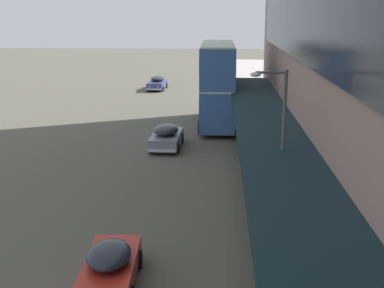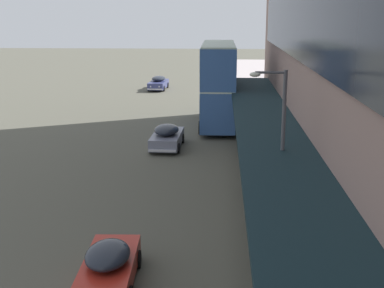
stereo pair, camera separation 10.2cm
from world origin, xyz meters
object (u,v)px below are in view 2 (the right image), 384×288
at_px(sedan_oncoming_rear, 109,265).
at_px(street_lamp, 278,136).
at_px(sedan_trailing_near, 158,83).
at_px(transit_bus_kerbside_front, 218,82).
at_px(sedan_lead_near, 224,78).
at_px(sedan_trailing_mid, 167,136).

relative_size(sedan_oncoming_rear, street_lamp, 0.67).
bearing_deg(sedan_oncoming_rear, sedan_trailing_near, 94.58).
xyz_separation_m(transit_bus_kerbside_front, sedan_lead_near, (0.55, 25.34, -2.73)).
distance_m(sedan_trailing_mid, sedan_trailing_near, 27.24).
relative_size(sedan_trailing_near, street_lamp, 0.77).
bearing_deg(sedan_trailing_near, street_lamp, -76.53).
bearing_deg(street_lamp, sedan_trailing_mid, 114.18).
height_order(sedan_oncoming_rear, street_lamp, street_lamp).
height_order(transit_bus_kerbside_front, sedan_trailing_near, transit_bus_kerbside_front).
bearing_deg(sedan_trailing_near, transit_bus_kerbside_front, -70.42).
bearing_deg(street_lamp, transit_bus_kerbside_front, 97.23).
height_order(sedan_trailing_mid, sedan_lead_near, sedan_trailing_mid).
distance_m(sedan_trailing_near, street_lamp, 41.41).
distance_m(sedan_oncoming_rear, street_lamp, 8.60).
height_order(sedan_trailing_near, sedan_lead_near, sedan_trailing_near).
xyz_separation_m(sedan_trailing_near, sedan_lead_near, (7.58, 5.56, -0.01)).
xyz_separation_m(transit_bus_kerbside_front, sedan_oncoming_rear, (-3.39, -25.67, -2.74)).
bearing_deg(transit_bus_kerbside_front, sedan_trailing_mid, -114.75).
distance_m(sedan_oncoming_rear, sedan_trailing_mid, 18.45).
height_order(transit_bus_kerbside_front, street_lamp, street_lamp).
relative_size(sedan_oncoming_rear, sedan_trailing_mid, 0.92).
xyz_separation_m(sedan_trailing_near, street_lamp, (9.62, -40.15, 3.19)).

